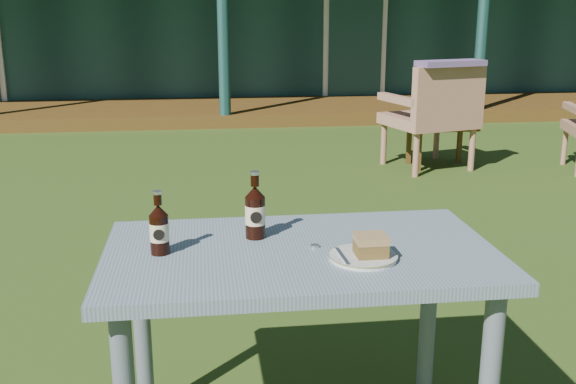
{
  "coord_description": "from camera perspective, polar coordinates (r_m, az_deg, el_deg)",
  "views": [
    {
      "loc": [
        -0.29,
        -3.53,
        1.43
      ],
      "look_at": [
        0.0,
        -1.3,
        0.82
      ],
      "focal_mm": 42.0,
      "sensor_mm": 36.0,
      "label": 1
    }
  ],
  "objects": [
    {
      "name": "floral_throw",
      "position": [
        6.04,
        13.62,
        10.55
      ],
      "size": [
        0.65,
        0.37,
        0.05
      ],
      "primitive_type": "cube",
      "rotation": [
        0.0,
        0.0,
        3.41
      ],
      "color": "#684E7A",
      "rests_on": "armchair_left"
    },
    {
      "name": "cake_slice",
      "position": [
        1.99,
        7.02,
        -4.47
      ],
      "size": [
        0.09,
        0.09,
        0.06
      ],
      "color": "brown",
      "rests_on": "plate"
    },
    {
      "name": "cola_bottle_near",
      "position": [
        2.15,
        -2.79,
        -1.66
      ],
      "size": [
        0.07,
        0.07,
        0.22
      ],
      "color": "black",
      "rests_on": "cafe_table"
    },
    {
      "name": "cafe_table",
      "position": [
        2.11,
        1.05,
        -7.41
      ],
      "size": [
        1.2,
        0.7,
        0.72
      ],
      "color": "slate",
      "rests_on": "ground"
    },
    {
      "name": "armchair_left",
      "position": [
        6.25,
        12.33,
        6.68
      ],
      "size": [
        0.86,
        0.83,
        0.95
      ],
      "color": "#A46D52",
      "rests_on": "ground"
    },
    {
      "name": "ground",
      "position": [
        3.82,
        -2.5,
        -6.78
      ],
      "size": [
        80.0,
        80.0,
        0.0
      ],
      "primitive_type": "plane",
      "color": "#334916"
    },
    {
      "name": "side_table",
      "position": [
        6.41,
        12.8,
        5.1
      ],
      "size": [
        0.6,
        0.4,
        0.4
      ],
      "color": "#523613",
      "rests_on": "ground"
    },
    {
      "name": "plate",
      "position": [
        2.0,
        6.38,
        -5.44
      ],
      "size": [
        0.2,
        0.2,
        0.01
      ],
      "color": "silver",
      "rests_on": "cafe_table"
    },
    {
      "name": "bottle_cap",
      "position": [
        2.09,
        2.29,
        -4.59
      ],
      "size": [
        0.03,
        0.03,
        0.01
      ],
      "primitive_type": "cylinder",
      "color": "silver",
      "rests_on": "cafe_table"
    },
    {
      "name": "fork",
      "position": [
        1.98,
        4.62,
        -5.43
      ],
      "size": [
        0.02,
        0.14,
        0.0
      ],
      "primitive_type": "cube",
      "rotation": [
        0.0,
        0.0,
        0.05
      ],
      "color": "silver",
      "rests_on": "plate"
    },
    {
      "name": "cola_bottle_far",
      "position": [
        2.05,
        -10.85,
        -3.08
      ],
      "size": [
        0.06,
        0.06,
        0.2
      ],
      "color": "black",
      "rests_on": "cafe_table"
    }
  ]
}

